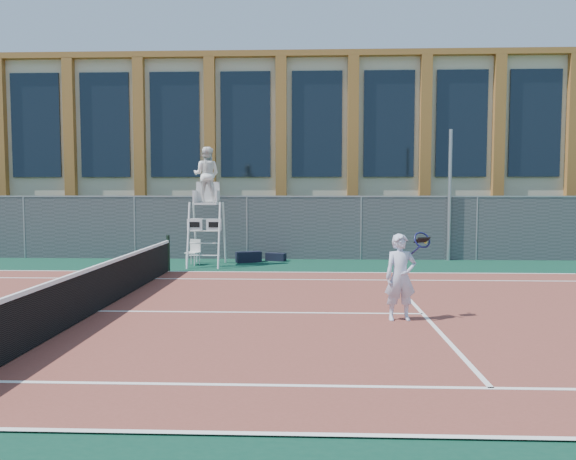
{
  "coord_description": "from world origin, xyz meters",
  "views": [
    {
      "loc": [
        4.2,
        -10.82,
        2.41
      ],
      "look_at": [
        3.67,
        3.0,
        1.45
      ],
      "focal_mm": 35.0,
      "sensor_mm": 36.0,
      "label": 1
    }
  ],
  "objects_px": {
    "steel_pole": "(450,195)",
    "tennis_player": "(401,277)",
    "umpire_chair": "(207,178)",
    "plastic_chair": "(194,250)"
  },
  "relations": [
    {
      "from": "steel_pole",
      "to": "tennis_player",
      "type": "distance_m",
      "value": 9.85
    },
    {
      "from": "umpire_chair",
      "to": "plastic_chair",
      "type": "height_order",
      "value": "umpire_chair"
    },
    {
      "from": "umpire_chair",
      "to": "tennis_player",
      "type": "height_order",
      "value": "umpire_chair"
    },
    {
      "from": "umpire_chair",
      "to": "steel_pole",
      "type": "bearing_deg",
      "value": 11.48
    },
    {
      "from": "umpire_chair",
      "to": "plastic_chair",
      "type": "xyz_separation_m",
      "value": [
        -0.46,
        0.13,
        -2.33
      ]
    },
    {
      "from": "steel_pole",
      "to": "tennis_player",
      "type": "bearing_deg",
      "value": -108.77
    },
    {
      "from": "tennis_player",
      "to": "plastic_chair",
      "type": "bearing_deg",
      "value": 125.16
    },
    {
      "from": "umpire_chair",
      "to": "plastic_chair",
      "type": "relative_size",
      "value": 4.65
    },
    {
      "from": "plastic_chair",
      "to": "steel_pole",
      "type": "bearing_deg",
      "value": 10.06
    },
    {
      "from": "steel_pole",
      "to": "plastic_chair",
      "type": "height_order",
      "value": "steel_pole"
    }
  ]
}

